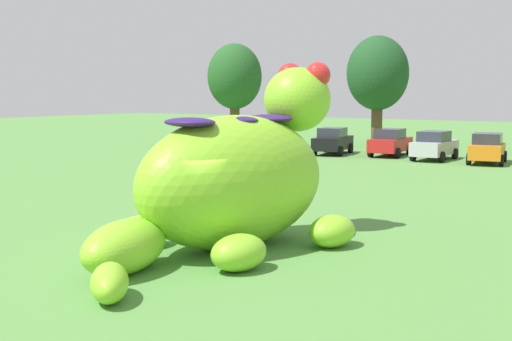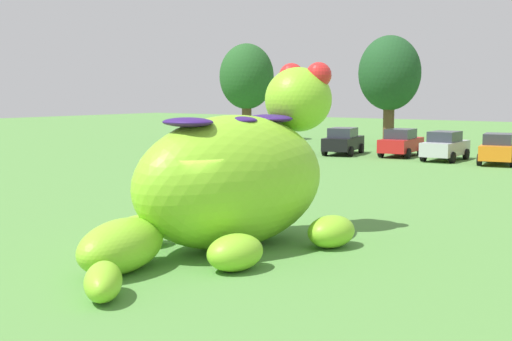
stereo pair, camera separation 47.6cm
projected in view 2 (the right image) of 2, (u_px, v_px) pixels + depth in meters
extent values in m
plane|color=#568E42|center=(195.00, 254.00, 17.33)|extent=(160.00, 160.00, 0.00)
ellipsoid|color=#8CD12D|center=(233.00, 181.00, 17.95)|extent=(3.82, 6.49, 3.46)
ellipsoid|color=#8CD12D|center=(298.00, 99.00, 19.60)|extent=(2.06, 2.22, 1.83)
sphere|color=red|center=(291.00, 76.00, 20.06)|extent=(0.73, 0.73, 0.73)
sphere|color=red|center=(319.00, 75.00, 19.37)|extent=(0.73, 0.73, 0.73)
ellipsoid|color=navy|center=(269.00, 119.00, 18.77)|extent=(1.51, 1.27, 0.23)
ellipsoid|color=navy|center=(233.00, 120.00, 17.77)|extent=(1.51, 1.27, 0.23)
ellipsoid|color=navy|center=(188.00, 122.00, 16.66)|extent=(1.51, 1.27, 0.23)
ellipsoid|color=#8CD12D|center=(229.00, 214.00, 20.64)|extent=(1.24, 1.60, 0.85)
ellipsoid|color=#8CD12D|center=(331.00, 231.00, 18.01)|extent=(1.24, 1.60, 0.85)
ellipsoid|color=#8CD12D|center=(140.00, 231.00, 18.09)|extent=(1.24, 1.60, 0.85)
ellipsoid|color=#8CD12D|center=(235.00, 252.00, 15.67)|extent=(1.24, 1.60, 0.85)
ellipsoid|color=#8CD12D|center=(122.00, 246.00, 15.53)|extent=(1.97, 3.01, 1.21)
ellipsoid|color=#8CD12D|center=(103.00, 281.00, 13.48)|extent=(1.64, 1.65, 0.74)
cube|color=black|center=(343.00, 143.00, 44.35)|extent=(2.58, 4.38, 0.80)
cube|color=#2D333D|center=(343.00, 132.00, 44.14)|extent=(1.90, 2.25, 0.60)
cylinder|color=black|center=(336.00, 147.00, 45.89)|extent=(0.38, 0.68, 0.64)
cylinder|color=black|center=(361.00, 148.00, 45.22)|extent=(0.38, 0.68, 0.64)
cylinder|color=black|center=(325.00, 150.00, 43.57)|extent=(0.38, 0.68, 0.64)
cylinder|color=black|center=(351.00, 151.00, 42.90)|extent=(0.38, 0.68, 0.64)
cube|color=red|center=(401.00, 145.00, 43.02)|extent=(2.14, 4.26, 0.80)
cube|color=#2D333D|center=(401.00, 134.00, 42.81)|extent=(1.71, 2.12, 0.60)
cylinder|color=black|center=(394.00, 149.00, 44.58)|extent=(0.31, 0.66, 0.64)
cylinder|color=black|center=(420.00, 150.00, 43.74)|extent=(0.31, 0.66, 0.64)
cylinder|color=black|center=(381.00, 152.00, 42.40)|extent=(0.31, 0.66, 0.64)
cylinder|color=black|center=(408.00, 153.00, 41.55)|extent=(0.31, 0.66, 0.64)
cube|color=#B7BABF|center=(445.00, 148.00, 40.49)|extent=(1.86, 4.16, 0.80)
cube|color=#2D333D|center=(445.00, 136.00, 40.29)|extent=(1.57, 2.03, 0.60)
cylinder|color=black|center=(438.00, 153.00, 42.05)|extent=(0.27, 0.65, 0.64)
cylinder|color=black|center=(466.00, 154.00, 41.11)|extent=(0.27, 0.65, 0.64)
cylinder|color=black|center=(423.00, 156.00, 39.96)|extent=(0.27, 0.65, 0.64)
cylinder|color=black|center=(452.00, 157.00, 39.02)|extent=(0.27, 0.65, 0.64)
cube|color=orange|center=(498.00, 151.00, 38.46)|extent=(2.49, 4.36, 0.80)
cube|color=#2D333D|center=(499.00, 139.00, 38.25)|extent=(1.86, 2.23, 0.60)
cylinder|color=black|center=(485.00, 156.00, 40.01)|extent=(0.36, 0.68, 0.64)
cylinder|color=black|center=(479.00, 160.00, 37.72)|extent=(0.36, 0.68, 0.64)
cylinder|color=black|center=(512.00, 161.00, 37.01)|extent=(0.36, 0.68, 0.64)
cylinder|color=brown|center=(247.00, 123.00, 57.04)|extent=(0.80, 0.80, 2.79)
ellipsoid|color=#235623|center=(247.00, 76.00, 56.59)|extent=(4.47, 4.47, 5.36)
cylinder|color=brown|center=(388.00, 127.00, 51.16)|extent=(0.82, 0.82, 2.86)
ellipsoid|color=#1E4C23|center=(390.00, 73.00, 50.71)|extent=(4.58, 4.58, 5.49)
cylinder|color=#726656|center=(195.00, 163.00, 34.95)|extent=(0.26, 0.26, 0.88)
cube|color=white|center=(195.00, 148.00, 34.87)|extent=(0.38, 0.22, 0.60)
sphere|color=beige|center=(195.00, 140.00, 34.82)|extent=(0.22, 0.22, 0.22)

